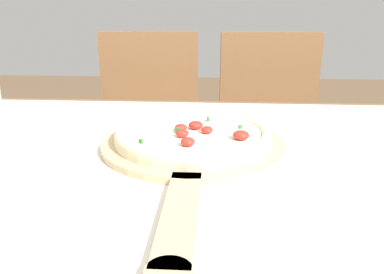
% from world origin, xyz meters
% --- Properties ---
extents(dining_table, '(1.42, 1.05, 0.75)m').
position_xyz_m(dining_table, '(0.00, 0.00, 0.66)').
color(dining_table, brown).
rests_on(dining_table, ground_plane).
extents(towel_cloth, '(1.34, 0.97, 0.00)m').
position_xyz_m(towel_cloth, '(0.00, 0.00, 0.75)').
color(towel_cloth, silver).
rests_on(towel_cloth, dining_table).
extents(pizza_peel, '(0.34, 0.58, 0.01)m').
position_xyz_m(pizza_peel, '(-0.03, 0.11, 0.76)').
color(pizza_peel, '#D6B784').
rests_on(pizza_peel, towel_cloth).
extents(pizza, '(0.29, 0.29, 0.03)m').
position_xyz_m(pizza, '(-0.03, 0.13, 0.78)').
color(pizza, beige).
rests_on(pizza, pizza_peel).
extents(chair_left, '(0.43, 0.43, 0.91)m').
position_xyz_m(chair_left, '(-0.24, 0.90, 0.53)').
color(chair_left, brown).
rests_on(chair_left, ground_plane).
extents(chair_right, '(0.42, 0.42, 0.91)m').
position_xyz_m(chair_right, '(0.22, 0.90, 0.53)').
color(chair_right, brown).
rests_on(chair_right, ground_plane).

